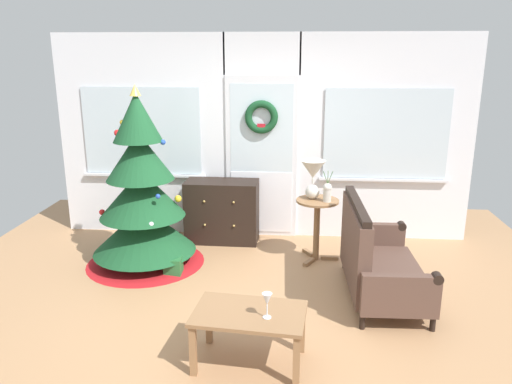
# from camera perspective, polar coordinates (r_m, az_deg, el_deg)

# --- Properties ---
(ground_plane) EXTENTS (6.76, 6.76, 0.00)m
(ground_plane) POSITION_cam_1_polar(r_m,az_deg,el_deg) (4.70, -1.18, -13.65)
(ground_plane) COLOR #AD7F56
(back_wall_with_door) EXTENTS (5.20, 0.19, 2.55)m
(back_wall_with_door) POSITION_cam_1_polar(r_m,az_deg,el_deg) (6.26, 0.67, 6.30)
(back_wall_with_door) COLOR white
(back_wall_with_door) RESTS_ON ground
(christmas_tree) EXTENTS (1.32, 1.32, 2.00)m
(christmas_tree) POSITION_cam_1_polar(r_m,az_deg,el_deg) (5.61, -12.97, -1.16)
(christmas_tree) COLOR #4C331E
(christmas_tree) RESTS_ON ground
(dresser_cabinet) EXTENTS (0.91, 0.46, 0.78)m
(dresser_cabinet) POSITION_cam_1_polar(r_m,az_deg,el_deg) (6.24, -3.93, -2.22)
(dresser_cabinet) COLOR black
(dresser_cabinet) RESTS_ON ground
(settee_sofa) EXTENTS (0.75, 1.40, 0.96)m
(settee_sofa) POSITION_cam_1_polar(r_m,az_deg,el_deg) (4.97, 13.46, -7.59)
(settee_sofa) COLOR black
(settee_sofa) RESTS_ON ground
(side_table) EXTENTS (0.50, 0.48, 0.72)m
(side_table) POSITION_cam_1_polar(r_m,az_deg,el_deg) (5.66, 7.04, -2.94)
(side_table) COLOR #8E6642
(side_table) RESTS_ON ground
(table_lamp) EXTENTS (0.28, 0.28, 0.44)m
(table_lamp) POSITION_cam_1_polar(r_m,az_deg,el_deg) (5.56, 6.57, 2.05)
(table_lamp) COLOR silver
(table_lamp) RESTS_ON side_table
(flower_vase) EXTENTS (0.11, 0.10, 0.35)m
(flower_vase) POSITION_cam_1_polar(r_m,az_deg,el_deg) (5.51, 8.21, 0.07)
(flower_vase) COLOR beige
(flower_vase) RESTS_ON side_table
(coffee_table) EXTENTS (0.89, 0.60, 0.44)m
(coffee_table) POSITION_cam_1_polar(r_m,az_deg,el_deg) (3.85, -0.77, -14.49)
(coffee_table) COLOR #8E6642
(coffee_table) RESTS_ON ground
(wine_glass) EXTENTS (0.08, 0.08, 0.20)m
(wine_glass) POSITION_cam_1_polar(r_m,az_deg,el_deg) (3.68, 1.29, -12.34)
(wine_glass) COLOR silver
(wine_glass) RESTS_ON coffee_table
(gift_box) EXTENTS (0.19, 0.17, 0.19)m
(gift_box) POSITION_cam_1_polar(r_m,az_deg,el_deg) (5.46, -9.50, -8.42)
(gift_box) COLOR #266633
(gift_box) RESTS_ON ground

